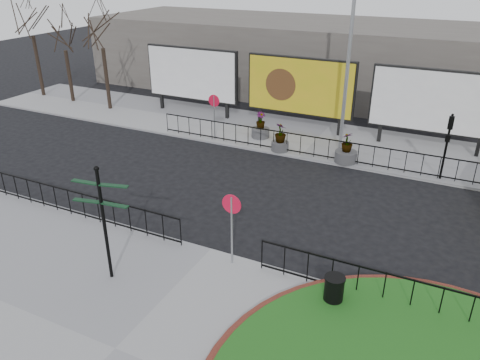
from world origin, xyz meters
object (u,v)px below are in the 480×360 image
Objects in this scene: planter_a at (261,129)px; lamp_post at (349,56)px; fingerpost_sign at (103,213)px; planter_c at (346,152)px; planter_b at (280,140)px; billboard_mid at (300,87)px; litter_bin at (334,291)px.

lamp_post is at bearing 2.88° from planter_a.
fingerpost_sign is 13.61m from planter_a.
lamp_post is 6.49× the size of planter_a.
planter_c is at bearing 63.88° from fingerpost_sign.
planter_a is at bearing 86.85° from fingerpost_sign.
planter_a is 0.97× the size of planter_b.
lamp_post is at bearing 30.58° from planter_b.
litter_bin is at bearing -66.75° from billboard_mid.
lamp_post is 13.06m from litter_bin.
fingerpost_sign is at bearing -86.34° from planter_a.
billboard_mid is at bearing 81.23° from fingerpost_sign.
planter_a is (-4.40, -0.22, -4.22)m from lamp_post.
billboard_mid is at bearing 146.75° from lamp_post.
billboard_mid is at bearing 136.01° from planter_c.
litter_bin is 0.66× the size of planter_b.
billboard_mid is 4.14× the size of planter_c.
planter_c is (5.10, -1.38, 0.02)m from planter_a.
billboard_mid is 15.33m from litter_bin.
lamp_post reaches higher than planter_c.
lamp_post is 14.35m from fingerpost_sign.
litter_bin is at bearing -77.52° from planter_c.
planter_c is (0.69, -1.60, -4.20)m from lamp_post.
lamp_post is 6.17× the size of planter_c.
planter_a is at bearing 122.13° from litter_bin.
billboard_mid reaches higher than planter_b.
planter_a is at bearing -177.12° from lamp_post.
billboard_mid is 4.21× the size of planter_b.
planter_b is (0.83, 12.09, -1.68)m from fingerpost_sign.
billboard_mid is 3.27m from planter_a.
planter_b is at bearing 79.24° from fingerpost_sign.
lamp_post is 9.49× the size of litter_bin.
fingerpost_sign is (-0.53, -15.66, -0.22)m from billboard_mid.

